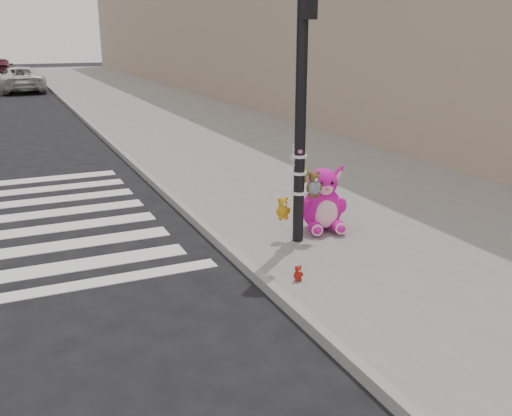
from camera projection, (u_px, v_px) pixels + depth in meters
name	position (u px, v px, depth m)	size (l,w,h in m)	color
ground	(163.00, 341.00, 6.08)	(120.00, 120.00, 0.00)	black
sidewalk_near	(237.00, 142.00, 16.73)	(7.00, 80.00, 0.14)	slate
curb_edge	(119.00, 152.00, 15.38)	(0.12, 80.00, 0.15)	gray
signal_pole	(301.00, 132.00, 8.16)	(0.68, 0.50, 4.00)	black
pink_bunny	(323.00, 203.00, 8.99)	(0.80, 0.89, 1.05)	#E613AC
red_teddy	(298.00, 273.00, 7.19)	(0.14, 0.10, 0.21)	#A71A10
car_white_near	(20.00, 79.00, 31.27)	(2.25, 4.88, 1.36)	silver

